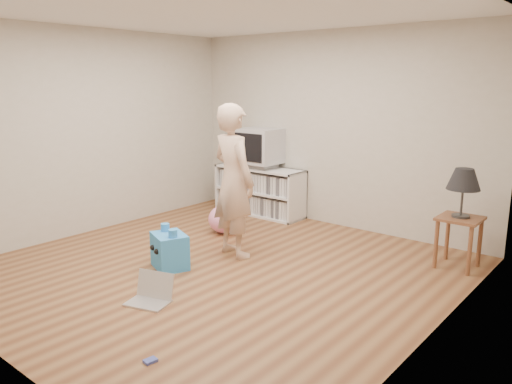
{
  "coord_description": "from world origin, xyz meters",
  "views": [
    {
      "loc": [
        3.47,
        -3.58,
        1.93
      ],
      "look_at": [
        0.18,
        0.4,
        0.79
      ],
      "focal_mm": 35.0,
      "sensor_mm": 36.0,
      "label": 1
    }
  ],
  "objects_px": {
    "plush_pink": "(225,219)",
    "person": "(234,181)",
    "crt_tv": "(260,146)",
    "side_table": "(459,229)",
    "laptop": "(152,294)",
    "plush_blue": "(170,250)",
    "dvd_deck": "(260,165)",
    "media_unit": "(260,191)",
    "table_lamp": "(464,180)"
  },
  "relations": [
    {
      "from": "plush_pink",
      "to": "person",
      "type": "bearing_deg",
      "value": -40.0
    },
    {
      "from": "crt_tv",
      "to": "plush_pink",
      "type": "distance_m",
      "value": 1.35
    },
    {
      "from": "side_table",
      "to": "laptop",
      "type": "distance_m",
      "value": 3.21
    },
    {
      "from": "crt_tv",
      "to": "plush_blue",
      "type": "relative_size",
      "value": 1.26
    },
    {
      "from": "dvd_deck",
      "to": "plush_blue",
      "type": "height_order",
      "value": "dvd_deck"
    },
    {
      "from": "side_table",
      "to": "laptop",
      "type": "height_order",
      "value": "side_table"
    },
    {
      "from": "dvd_deck",
      "to": "person",
      "type": "height_order",
      "value": "person"
    },
    {
      "from": "media_unit",
      "to": "dvd_deck",
      "type": "xyz_separation_m",
      "value": [
        -0.0,
        -0.02,
        0.39
      ]
    },
    {
      "from": "laptop",
      "to": "plush_blue",
      "type": "relative_size",
      "value": 0.91
    },
    {
      "from": "table_lamp",
      "to": "laptop",
      "type": "height_order",
      "value": "table_lamp"
    },
    {
      "from": "table_lamp",
      "to": "crt_tv",
      "type": "bearing_deg",
      "value": 173.04
    },
    {
      "from": "media_unit",
      "to": "table_lamp",
      "type": "relative_size",
      "value": 2.72
    },
    {
      "from": "media_unit",
      "to": "side_table",
      "type": "xyz_separation_m",
      "value": [
        3.0,
        -0.39,
        0.07
      ]
    },
    {
      "from": "crt_tv",
      "to": "plush_pink",
      "type": "relative_size",
      "value": 1.39
    },
    {
      "from": "laptop",
      "to": "plush_pink",
      "type": "bearing_deg",
      "value": 97.77
    },
    {
      "from": "person",
      "to": "laptop",
      "type": "distance_m",
      "value": 1.62
    },
    {
      "from": "side_table",
      "to": "plush_pink",
      "type": "bearing_deg",
      "value": -166.43
    },
    {
      "from": "side_table",
      "to": "person",
      "type": "distance_m",
      "value": 2.45
    },
    {
      "from": "crt_tv",
      "to": "table_lamp",
      "type": "relative_size",
      "value": 1.17
    },
    {
      "from": "table_lamp",
      "to": "person",
      "type": "xyz_separation_m",
      "value": [
        -2.09,
        -1.21,
        -0.09
      ]
    },
    {
      "from": "dvd_deck",
      "to": "side_table",
      "type": "bearing_deg",
      "value": -7.03
    },
    {
      "from": "table_lamp",
      "to": "media_unit",
      "type": "bearing_deg",
      "value": 172.68
    },
    {
      "from": "media_unit",
      "to": "crt_tv",
      "type": "relative_size",
      "value": 2.33
    },
    {
      "from": "crt_tv",
      "to": "side_table",
      "type": "xyz_separation_m",
      "value": [
        3.0,
        -0.37,
        -0.6
      ]
    },
    {
      "from": "plush_pink",
      "to": "side_table",
      "type": "bearing_deg",
      "value": 13.57
    },
    {
      "from": "person",
      "to": "plush_pink",
      "type": "bearing_deg",
      "value": -26.49
    },
    {
      "from": "person",
      "to": "plush_pink",
      "type": "height_order",
      "value": "person"
    },
    {
      "from": "table_lamp",
      "to": "plush_blue",
      "type": "distance_m",
      "value": 3.14
    },
    {
      "from": "crt_tv",
      "to": "plush_pink",
      "type": "bearing_deg",
      "value": -75.97
    },
    {
      "from": "dvd_deck",
      "to": "crt_tv",
      "type": "bearing_deg",
      "value": -90.0
    },
    {
      "from": "crt_tv",
      "to": "side_table",
      "type": "distance_m",
      "value": 3.08
    },
    {
      "from": "dvd_deck",
      "to": "laptop",
      "type": "relative_size",
      "value": 1.03
    },
    {
      "from": "media_unit",
      "to": "plush_blue",
      "type": "height_order",
      "value": "media_unit"
    },
    {
      "from": "dvd_deck",
      "to": "side_table",
      "type": "xyz_separation_m",
      "value": [
        3.0,
        -0.37,
        -0.32
      ]
    },
    {
      "from": "laptop",
      "to": "plush_pink",
      "type": "xyz_separation_m",
      "value": [
        -0.91,
        1.95,
        0.11
      ]
    },
    {
      "from": "table_lamp",
      "to": "person",
      "type": "distance_m",
      "value": 2.42
    },
    {
      "from": "table_lamp",
      "to": "laptop",
      "type": "relative_size",
      "value": 1.18
    },
    {
      "from": "side_table",
      "to": "plush_blue",
      "type": "relative_size",
      "value": 1.15
    },
    {
      "from": "media_unit",
      "to": "table_lamp",
      "type": "height_order",
      "value": "table_lamp"
    },
    {
      "from": "plush_blue",
      "to": "side_table",
      "type": "bearing_deg",
      "value": 61.96
    },
    {
      "from": "media_unit",
      "to": "person",
      "type": "relative_size",
      "value": 0.82
    },
    {
      "from": "table_lamp",
      "to": "plush_blue",
      "type": "xyz_separation_m",
      "value": [
        -2.34,
        -1.95,
        -0.75
      ]
    },
    {
      "from": "person",
      "to": "media_unit",
      "type": "bearing_deg",
      "value": -46.74
    },
    {
      "from": "crt_tv",
      "to": "laptop",
      "type": "relative_size",
      "value": 1.37
    },
    {
      "from": "person",
      "to": "laptop",
      "type": "bearing_deg",
      "value": 113.96
    },
    {
      "from": "dvd_deck",
      "to": "crt_tv",
      "type": "height_order",
      "value": "crt_tv"
    },
    {
      "from": "plush_blue",
      "to": "crt_tv",
      "type": "bearing_deg",
      "value": 128.05
    },
    {
      "from": "side_table",
      "to": "plush_pink",
      "type": "height_order",
      "value": "side_table"
    },
    {
      "from": "person",
      "to": "plush_blue",
      "type": "xyz_separation_m",
      "value": [
        -0.25,
        -0.74,
        -0.66
      ]
    },
    {
      "from": "person",
      "to": "plush_blue",
      "type": "bearing_deg",
      "value": 84.74
    }
  ]
}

